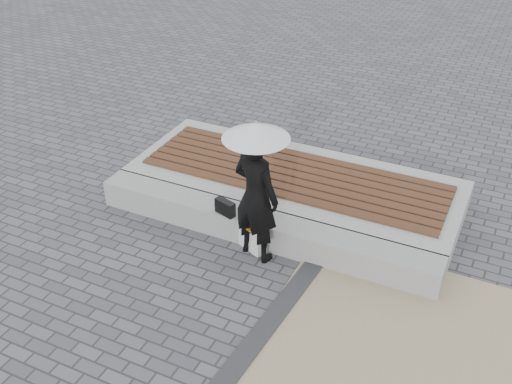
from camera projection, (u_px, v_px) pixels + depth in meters
ground at (204, 311)px, 7.41m from camera, size 80.00×80.00×0.00m
edging_band at (241, 360)px, 6.75m from camera, size 0.61×5.20×0.04m
seating_ledge at (261, 228)px, 8.52m from camera, size 5.00×0.45×0.40m
timber_platform at (294, 187)px, 9.44m from camera, size 5.00×2.00×0.40m
timber_decking at (295, 174)px, 9.32m from camera, size 4.60×1.40×0.04m
woman at (256, 196)px, 7.85m from camera, size 0.77×0.60×1.87m
parasol at (256, 131)px, 7.35m from camera, size 0.84×0.84×1.07m
handbag at (225, 207)px, 8.40m from camera, size 0.32×0.19×0.22m
canvas_tote at (253, 236)px, 8.35m from camera, size 0.44×0.32×0.42m
magazine at (251, 225)px, 8.19m from camera, size 0.38×0.34×0.01m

